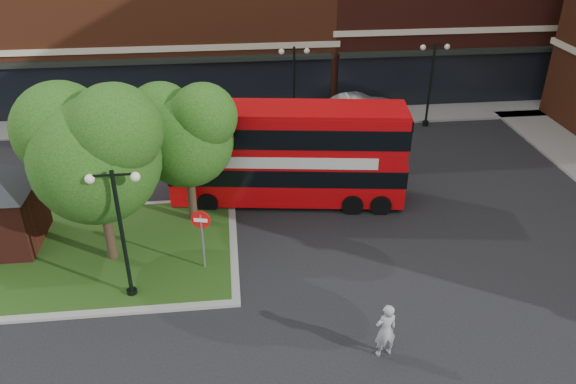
{
  "coord_description": "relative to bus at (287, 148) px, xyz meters",
  "views": [
    {
      "loc": [
        -1.75,
        -15.95,
        12.9
      ],
      "look_at": [
        0.44,
        3.61,
        2.0
      ],
      "focal_mm": 35.0,
      "sensor_mm": 36.0,
      "label": 1
    }
  ],
  "objects": [
    {
      "name": "traffic_island",
      "position": [
        -8.74,
        -3.5,
        -2.52
      ],
      "size": [
        12.6,
        7.6,
        0.15
      ],
      "color": "gray",
      "rests_on": "ground"
    },
    {
      "name": "car_silver",
      "position": [
        -2.03,
        8.0,
        -1.86
      ],
      "size": [
        4.44,
        2.12,
        1.46
      ],
      "primitive_type": "imported",
      "rotation": [
        0.0,
        0.0,
        1.66
      ],
      "color": "silver",
      "rests_on": "ground"
    },
    {
      "name": "lamp_island",
      "position": [
        -6.24,
        -6.3,
        0.24
      ],
      "size": [
        1.72,
        0.36,
        5.0
      ],
      "color": "black",
      "rests_on": "ground"
    },
    {
      "name": "woman",
      "position": [
        1.89,
        -10.0,
        -1.63
      ],
      "size": [
        0.78,
        0.6,
        1.93
      ],
      "primitive_type": "imported",
      "rotation": [
        0.0,
        0.0,
        3.34
      ],
      "color": "gray",
      "rests_on": "ground"
    },
    {
      "name": "no_entry_sign",
      "position": [
        -3.71,
        -5.0,
        -0.75
      ],
      "size": [
        0.71,
        0.21,
        2.58
      ],
      "rotation": [
        0.0,
        0.0,
        -0.22
      ],
      "color": "slate",
      "rests_on": "ground"
    },
    {
      "name": "tree_island_east",
      "position": [
        -4.32,
        -1.44,
        1.65
      ],
      "size": [
        4.46,
        3.9,
        6.29
      ],
      "color": "#2D2116",
      "rests_on": "ground"
    },
    {
      "name": "pavement_far",
      "position": [
        -0.74,
        10.0,
        -2.53
      ],
      "size": [
        44.0,
        3.0,
        0.12
      ],
      "primitive_type": "cube",
      "color": "slate",
      "rests_on": "ground"
    },
    {
      "name": "tree_island_west",
      "position": [
        -7.33,
        -3.93,
        2.2
      ],
      "size": [
        5.4,
        4.71,
        7.21
      ],
      "color": "#2D2116",
      "rests_on": "ground"
    },
    {
      "name": "ground",
      "position": [
        -0.74,
        -6.5,
        -2.59
      ],
      "size": [
        120.0,
        120.0,
        0.0
      ],
      "primitive_type": "plane",
      "color": "black",
      "rests_on": "ground"
    },
    {
      "name": "car_white",
      "position": [
        5.54,
        9.5,
        -1.82
      ],
      "size": [
        4.86,
        2.26,
        1.54
      ],
      "primitive_type": "imported",
      "rotation": [
        0.0,
        0.0,
        1.71
      ],
      "color": "silver",
      "rests_on": "ground"
    },
    {
      "name": "lamp_far_right",
      "position": [
        9.26,
        8.0,
        0.24
      ],
      "size": [
        1.72,
        0.36,
        5.0
      ],
      "color": "black",
      "rests_on": "ground"
    },
    {
      "name": "lamp_far_left",
      "position": [
        1.26,
        8.0,
        0.24
      ],
      "size": [
        1.72,
        0.36,
        5.0
      ],
      "color": "black",
      "rests_on": "ground"
    },
    {
      "name": "bus",
      "position": [
        0.0,
        0.0,
        0.0
      ],
      "size": [
        10.57,
        3.75,
        3.95
      ],
      "rotation": [
        0.0,
        0.0,
        -0.14
      ],
      "color": "red",
      "rests_on": "ground"
    }
  ]
}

